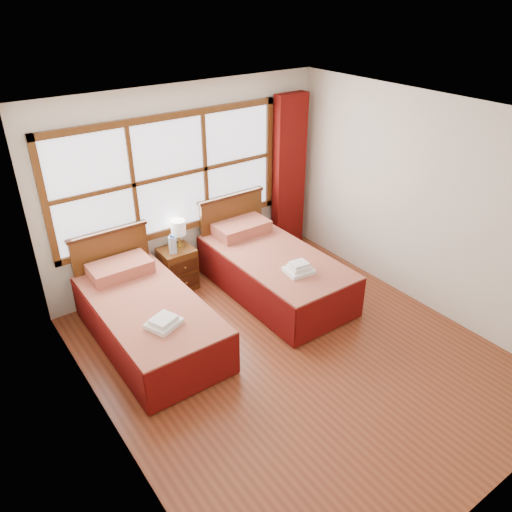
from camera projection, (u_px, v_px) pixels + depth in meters
floor at (293, 355)px, 5.55m from camera, size 4.50×4.50×0.00m
ceiling at (304, 120)px, 4.28m from camera, size 4.50×4.50×0.00m
wall_back at (187, 186)px, 6.51m from camera, size 4.00×0.00×4.00m
wall_left at (102, 324)px, 3.89m from camera, size 0.00×4.50×4.50m
wall_right at (427, 206)px, 5.94m from camera, size 0.00×4.50×4.50m
window at (170, 176)px, 6.26m from camera, size 3.16×0.06×1.56m
curtain at (289, 174)px, 7.29m from camera, size 0.50×0.16×2.30m
bed_left at (147, 317)px, 5.64m from camera, size 1.06×2.08×1.03m
bed_right at (272, 269)px, 6.55m from camera, size 1.10×2.13×1.07m
nightstand at (178, 269)px, 6.64m from camera, size 0.43×0.43×0.58m
towels_left at (164, 322)px, 5.10m from camera, size 0.40×0.38×0.10m
towels_right at (299, 268)px, 5.98m from camera, size 0.35×0.32×0.14m
lamp at (178, 228)px, 6.44m from camera, size 0.19×0.19×0.38m
bottle_near at (171, 245)px, 6.36m from camera, size 0.07×0.07×0.26m
bottle_far at (174, 245)px, 6.36m from camera, size 0.06×0.06×0.24m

